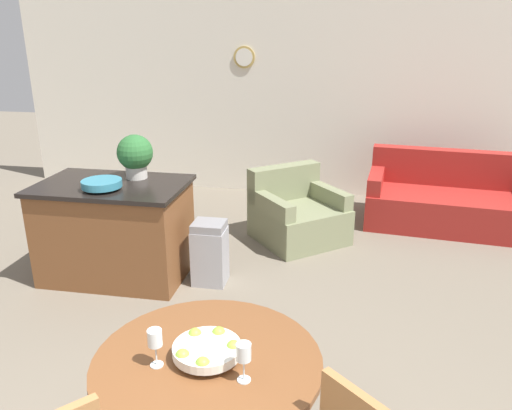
{
  "coord_description": "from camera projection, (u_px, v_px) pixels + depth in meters",
  "views": [
    {
      "loc": [
        0.73,
        -1.17,
        2.25
      ],
      "look_at": [
        0.06,
        2.54,
        0.93
      ],
      "focal_mm": 35.0,
      "sensor_mm": 36.0,
      "label": 1
    }
  ],
  "objects": [
    {
      "name": "dining_table",
      "position": [
        208.0,
        386.0,
        2.5
      ],
      "size": [
        1.13,
        1.13,
        0.73
      ],
      "color": "brown",
      "rests_on": "ground_plane"
    },
    {
      "name": "teal_bowl",
      "position": [
        102.0,
        184.0,
        4.37
      ],
      "size": [
        0.35,
        0.35,
        0.09
      ],
      "color": "teal",
      "rests_on": "kitchen_island"
    },
    {
      "name": "wall_back",
      "position": [
        294.0,
        99.0,
        6.94
      ],
      "size": [
        8.0,
        0.09,
        2.7
      ],
      "color": "silver",
      "rests_on": "ground_plane"
    },
    {
      "name": "wine_glass_right",
      "position": [
        244.0,
        354.0,
        2.25
      ],
      "size": [
        0.07,
        0.07,
        0.2
      ],
      "color": "silver",
      "rests_on": "dining_table"
    },
    {
      "name": "couch",
      "position": [
        449.0,
        202.0,
        6.02
      ],
      "size": [
        2.01,
        1.15,
        0.87
      ],
      "rotation": [
        0.0,
        0.0,
        -0.11
      ],
      "color": "maroon",
      "rests_on": "ground_plane"
    },
    {
      "name": "wine_glass_left",
      "position": [
        155.0,
        340.0,
        2.35
      ],
      "size": [
        0.07,
        0.07,
        0.2
      ],
      "color": "silver",
      "rests_on": "dining_table"
    },
    {
      "name": "armchair",
      "position": [
        297.0,
        216.0,
        5.62
      ],
      "size": [
        1.22,
        1.22,
        0.79
      ],
      "rotation": [
        0.0,
        0.0,
        0.69
      ],
      "color": "#7A7F5B",
      "rests_on": "ground_plane"
    },
    {
      "name": "fruit_bowl",
      "position": [
        207.0,
        349.0,
        2.43
      ],
      "size": [
        0.34,
        0.34,
        0.1
      ],
      "color": "silver",
      "rests_on": "dining_table"
    },
    {
      "name": "potted_plant",
      "position": [
        135.0,
        155.0,
        4.66
      ],
      "size": [
        0.33,
        0.33,
        0.42
      ],
      "color": "beige",
      "rests_on": "kitchen_island"
    },
    {
      "name": "trash_bin",
      "position": [
        210.0,
        253.0,
        4.63
      ],
      "size": [
        0.3,
        0.28,
        0.6
      ],
      "color": "#9E9EA3",
      "rests_on": "ground_plane"
    },
    {
      "name": "kitchen_island",
      "position": [
        116.0,
        230.0,
        4.72
      ],
      "size": [
        1.36,
        0.88,
        0.93
      ],
      "color": "brown",
      "rests_on": "ground_plane"
    }
  ]
}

